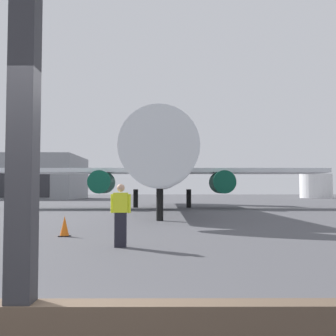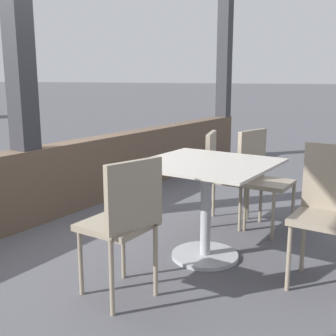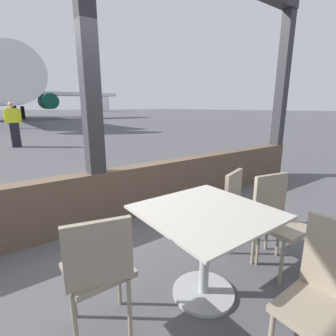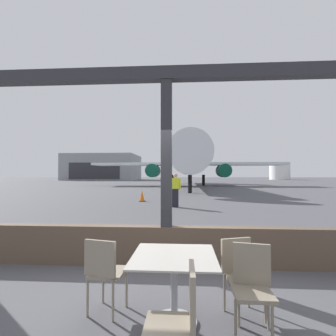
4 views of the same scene
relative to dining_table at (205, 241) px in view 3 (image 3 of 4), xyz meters
The scene contains 8 objects.
window_frame 1.95m from the dining_table, 96.87° to the left, with size 8.59×0.24×3.68m.
dining_table is the anchor object (origin of this frame).
cafe_chair_window_left 0.88m from the dining_table, 84.44° to the right, with size 0.40×0.40×0.95m.
cafe_chair_window_right 0.84m from the dining_table, 18.50° to the left, with size 0.48×0.48×0.88m.
cafe_chair_aisle_left 0.85m from the dining_table, behind, with size 0.46×0.46×0.91m.
cafe_chair_aisle_right 0.85m from the dining_table, ahead, with size 0.45×0.45×0.92m.
ground_crew_worker 10.16m from the dining_table, 92.05° to the left, with size 0.57×0.22×1.74m.
fuel_storage_tank 87.96m from the dining_table, 69.23° to the left, with size 6.36×6.36×4.82m, color white.
Camera 3 is at (-1.09, -3.06, 1.55)m, focal length 26.56 mm.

